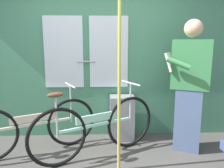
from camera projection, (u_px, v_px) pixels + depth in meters
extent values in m
cube|color=#427F60|center=(99.00, 64.00, 3.53)|extent=(4.58, 0.08, 2.35)
cube|color=silver|center=(64.00, 52.00, 3.43)|extent=(0.60, 0.02, 1.10)
cube|color=silver|center=(109.00, 52.00, 3.45)|extent=(0.60, 0.02, 1.10)
cylinder|color=#B2B2B7|center=(86.00, 61.00, 3.45)|extent=(0.28, 0.02, 0.02)
torus|color=black|center=(71.00, 122.00, 3.27)|extent=(0.66, 0.35, 0.71)
cube|color=beige|center=(33.00, 124.00, 3.01)|extent=(0.93, 0.47, 0.03)
cube|color=beige|center=(33.00, 118.00, 2.99)|extent=(0.54, 0.28, 0.10)
cylinder|color=#B7B7BC|center=(71.00, 104.00, 3.21)|extent=(0.02, 0.02, 0.55)
cylinder|color=#B7B7BC|center=(70.00, 85.00, 3.16)|extent=(0.21, 0.41, 0.02)
torus|color=black|center=(130.00, 122.00, 3.22)|extent=(0.69, 0.39, 0.75)
torus|color=black|center=(58.00, 138.00, 2.68)|extent=(0.69, 0.39, 0.75)
cube|color=#9EDBC6|center=(97.00, 125.00, 2.94)|extent=(0.91, 0.51, 0.03)
cube|color=#9EDBC6|center=(97.00, 118.00, 2.92)|extent=(0.53, 0.30, 0.10)
cylinder|color=#B7B7BC|center=(57.00, 117.00, 2.64)|extent=(0.02, 0.02, 0.53)
ellipsoid|color=brown|center=(56.00, 95.00, 2.59)|extent=(0.22, 0.17, 0.06)
cylinder|color=#B7B7BC|center=(130.00, 103.00, 3.16)|extent=(0.02, 0.02, 0.57)
cylinder|color=#B7B7BC|center=(131.00, 83.00, 3.11)|extent=(0.23, 0.40, 0.02)
cube|color=slate|center=(188.00, 120.00, 3.09)|extent=(0.39, 0.31, 0.89)
cube|color=#387F47|center=(191.00, 65.00, 2.95)|extent=(0.54, 0.39, 0.67)
sphere|color=tan|center=(194.00, 28.00, 2.87)|extent=(0.24, 0.24, 0.24)
cube|color=silver|center=(170.00, 62.00, 3.05)|extent=(0.24, 0.35, 0.26)
cylinder|color=#387F47|center=(179.00, 63.00, 2.80)|extent=(0.31, 0.19, 0.17)
cylinder|color=#387F47|center=(182.00, 61.00, 3.20)|extent=(0.31, 0.19, 0.17)
cube|color=gray|center=(122.00, 118.00, 3.48)|extent=(0.37, 0.28, 0.70)
cylinder|color=#C6C14C|center=(119.00, 73.00, 2.46)|extent=(0.04, 0.04, 2.35)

